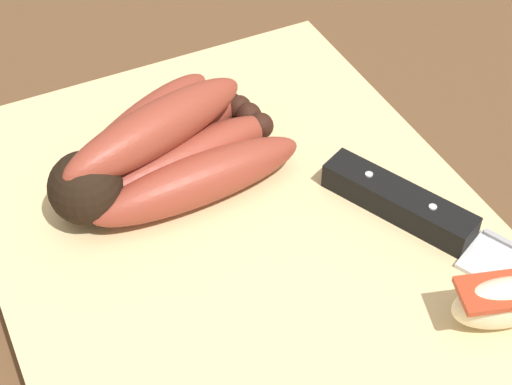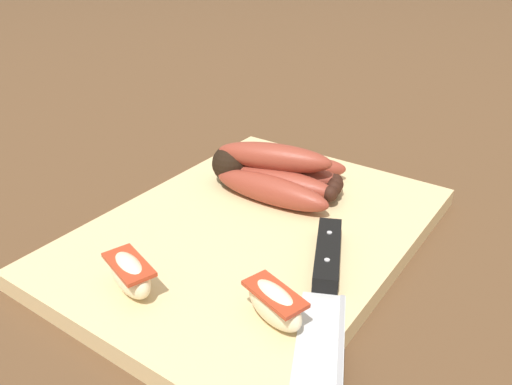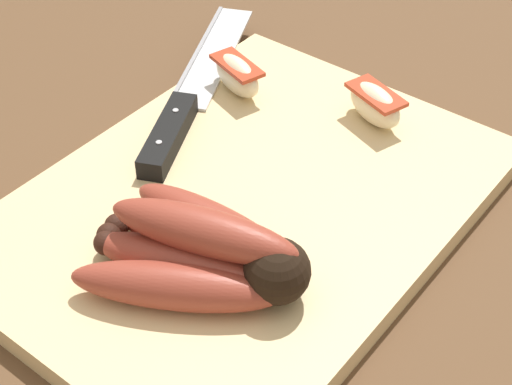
# 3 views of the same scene
# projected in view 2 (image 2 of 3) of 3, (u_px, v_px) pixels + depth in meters

# --- Properties ---
(ground_plane) EXTENTS (6.00, 6.00, 0.00)m
(ground_plane) POSITION_uv_depth(u_px,v_px,m) (261.00, 244.00, 0.54)
(ground_plane) COLOR brown
(cutting_board) EXTENTS (0.40, 0.29, 0.02)m
(cutting_board) POSITION_uv_depth(u_px,v_px,m) (256.00, 233.00, 0.54)
(cutting_board) COLOR #DBBC84
(cutting_board) RESTS_ON ground_plane
(banana_bunch) EXTENTS (0.13, 0.16, 0.06)m
(banana_bunch) POSITION_uv_depth(u_px,v_px,m) (274.00, 173.00, 0.60)
(banana_bunch) COLOR black
(banana_bunch) RESTS_ON cutting_board
(chefs_knife) EXTENTS (0.27, 0.15, 0.02)m
(chefs_knife) POSITION_uv_depth(u_px,v_px,m) (325.00, 289.00, 0.43)
(chefs_knife) COLOR silver
(chefs_knife) RESTS_ON cutting_board
(apple_wedge_near) EXTENTS (0.04, 0.06, 0.03)m
(apple_wedge_near) POSITION_uv_depth(u_px,v_px,m) (275.00, 304.00, 0.40)
(apple_wedge_near) COLOR beige
(apple_wedge_near) RESTS_ON cutting_board
(apple_wedge_middle) EXTENTS (0.04, 0.06, 0.03)m
(apple_wedge_middle) POSITION_uv_depth(u_px,v_px,m) (130.00, 274.00, 0.43)
(apple_wedge_middle) COLOR beige
(apple_wedge_middle) RESTS_ON cutting_board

